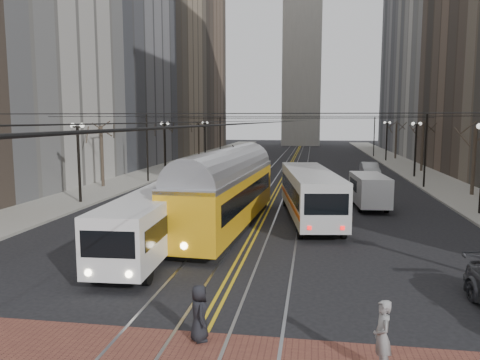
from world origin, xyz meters
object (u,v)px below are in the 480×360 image
(sedan_grey, at_px, (369,182))
(streetcar, at_px, (227,198))
(sedan_silver, at_px, (370,170))
(pedestrian_b, at_px, (382,337))
(cargo_van, at_px, (369,192))
(transit_bus, at_px, (154,223))
(rear_bus, at_px, (310,196))
(pedestrian_a, at_px, (199,313))

(sedan_grey, bearing_deg, streetcar, -121.66)
(streetcar, xyz_separation_m, sedan_silver, (10.76, 25.37, -0.93))
(streetcar, bearing_deg, pedestrian_b, -62.48)
(cargo_van, height_order, sedan_grey, cargo_van)
(sedan_silver, distance_m, pedestrian_b, 40.17)
(transit_bus, relative_size, cargo_van, 2.09)
(streetcar, distance_m, rear_bus, 5.44)
(streetcar, bearing_deg, transit_bus, -110.59)
(sedan_grey, height_order, pedestrian_a, pedestrian_a)
(pedestrian_b, bearing_deg, cargo_van, 167.83)
(transit_bus, bearing_deg, sedan_grey, 57.95)
(cargo_van, height_order, sedan_silver, cargo_van)
(rear_bus, relative_size, pedestrian_b, 6.40)
(rear_bus, relative_size, sedan_silver, 2.40)
(cargo_van, bearing_deg, transit_bus, -135.65)
(rear_bus, relative_size, pedestrian_a, 7.32)
(transit_bus, bearing_deg, sedan_silver, 64.20)
(streetcar, height_order, sedan_grey, streetcar)
(cargo_van, distance_m, sedan_grey, 8.80)
(cargo_van, distance_m, pedestrian_b, 21.92)
(transit_bus, distance_m, pedestrian_b, 12.81)
(sedan_grey, bearing_deg, pedestrian_b, -96.40)
(cargo_van, bearing_deg, sedan_silver, 79.02)
(streetcar, distance_m, pedestrian_a, 13.78)
(rear_bus, bearing_deg, pedestrian_a, -108.11)
(transit_bus, relative_size, pedestrian_b, 6.06)
(transit_bus, height_order, rear_bus, rear_bus)
(pedestrian_a, distance_m, pedestrian_b, 4.84)
(sedan_grey, xyz_separation_m, sedan_silver, (1.12, 9.40, 0.04))
(cargo_van, bearing_deg, pedestrian_a, -112.72)
(sedan_grey, bearing_deg, sedan_silver, 82.65)
(rear_bus, xyz_separation_m, cargo_van, (4.03, 4.40, -0.35))
(sedan_grey, xyz_separation_m, pedestrian_b, (-3.13, -30.55, 0.16))
(transit_bus, height_order, streetcar, streetcar)
(sedan_grey, height_order, sedan_silver, sedan_silver)
(rear_bus, bearing_deg, cargo_van, 39.35)
(rear_bus, height_order, pedestrian_a, rear_bus)
(cargo_van, bearing_deg, rear_bus, -136.86)
(pedestrian_a, bearing_deg, transit_bus, 3.74)
(streetcar, height_order, rear_bus, streetcar)
(streetcar, relative_size, pedestrian_a, 9.27)
(sedan_silver, bearing_deg, pedestrian_a, -104.42)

